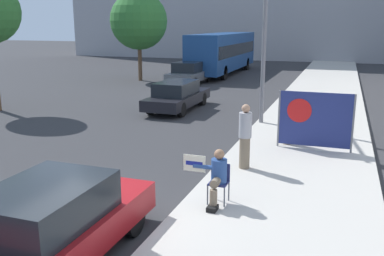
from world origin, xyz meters
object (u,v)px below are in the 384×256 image
Objects in this scene: jogger_on_sidewalk at (245,136)px; city_bus_on_road at (223,51)px; parked_car_curbside at (51,224)px; protest_banner at (314,119)px; traffic_light_pole at (233,18)px; car_on_road_nearest at (177,95)px; seated_protester at (217,175)px; pedestrian_behind at (288,118)px; car_on_road_midblock at (189,73)px; street_tree_midblock at (139,21)px.

city_bus_on_road is (-6.87, 22.70, 0.79)m from jogger_on_sidewalk.
protest_banner is at bearing 65.14° from parked_car_curbside.
city_bus_on_road is (-5.11, 17.27, -2.30)m from traffic_light_pole.
parked_car_curbside is at bearing -77.54° from car_on_road_nearest.
protest_banner is 8.68m from parked_car_curbside.
city_bus_on_road is (-6.83, 25.21, 1.03)m from seated_protester.
pedestrian_behind is 15.78m from car_on_road_midblock.
city_bus_on_road reaches higher than car_on_road_midblock.
car_on_road_midblock is at bearing 106.21° from car_on_road_nearest.
traffic_light_pole is 0.49× the size of city_bus_on_road.
car_on_road_nearest is 15.21m from city_bus_on_road.
street_tree_midblock reaches higher than jogger_on_sidewalk.
traffic_light_pole is at bearing 138.31° from protest_banner.
pedestrian_behind is (0.78, 2.80, -0.04)m from jogger_on_sidewalk.
protest_banner is (1.65, 4.94, 0.30)m from seated_protester.
parked_car_curbside is at bearing 70.02° from jogger_on_sidewalk.
pedestrian_behind is at bearing -45.97° from traffic_light_pole.
pedestrian_behind is 0.74× the size of protest_banner.
pedestrian_behind is 0.91m from protest_banner.
jogger_on_sidewalk is 2.92m from protest_banner.
seated_protester is at bearing -59.61° from street_tree_midblock.
car_on_road_midblock is (-5.40, 21.71, 0.02)m from parked_car_curbside.
parked_car_curbside reaches higher than seated_protester.
street_tree_midblock reaches higher than pedestrian_behind.
jogger_on_sidewalk is (0.04, 2.51, 0.25)m from seated_protester.
car_on_road_nearest is 8.97m from car_on_road_midblock.
street_tree_midblock is at bearing -127.05° from city_bus_on_road.
protest_banner is at bearing -67.32° from city_bus_on_road.
protest_banner is (0.83, -0.37, 0.09)m from pedestrian_behind.
car_on_road_midblock is at bearing -95.07° from city_bus_on_road.
jogger_on_sidewalk is at bearing -73.17° from city_bus_on_road.
seated_protester is 2.52m from jogger_on_sidewalk.
parked_car_curbside is (-2.00, -2.92, -0.09)m from seated_protester.
jogger_on_sidewalk is 0.28× the size of street_tree_midblock.
street_tree_midblock is (-12.95, 14.34, 3.03)m from protest_banner.
pedestrian_behind is 4.81m from traffic_light_pole.
seated_protester is at bearing -74.85° from city_bus_on_road.
parked_car_curbside is at bearing -133.42° from seated_protester.
street_tree_midblock reaches higher than car_on_road_midblock.
street_tree_midblock is (-6.42, 9.11, 3.46)m from car_on_road_nearest.
car_on_road_nearest is 0.77× the size of street_tree_midblock.
protest_banner is 8.38m from car_on_road_nearest.
seated_protester is 0.28× the size of parked_car_curbside.
jogger_on_sidewalk is at bearing -123.39° from protest_banner.
traffic_light_pole is at bearing -73.52° from city_bus_on_road.
traffic_light_pole is (-1.76, 5.43, 3.09)m from jogger_on_sidewalk.
jogger_on_sidewalk reaches higher than car_on_road_midblock.
protest_banner is at bearing 109.42° from pedestrian_behind.
parked_car_curbside is 0.90× the size of car_on_road_midblock.
car_on_road_midblock is (-7.44, 16.28, -0.32)m from jogger_on_sidewalk.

